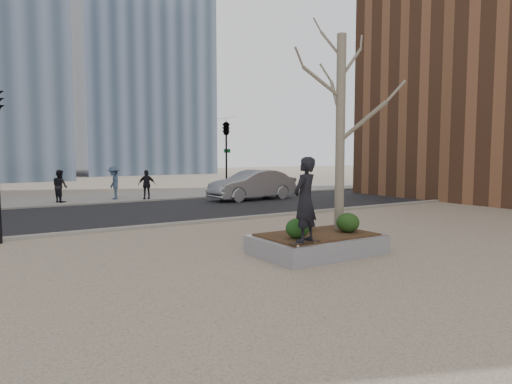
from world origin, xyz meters
TOP-DOWN VIEW (x-y plane):
  - ground at (0.00, 0.00)m, footprint 120.00×120.00m
  - street at (0.00, 10.00)m, footprint 60.00×8.00m
  - far_sidewalk at (0.00, 17.00)m, footprint 60.00×6.00m
  - planter at (1.00, 0.00)m, footprint 3.00×2.00m
  - planter_mulch at (1.00, 0.00)m, footprint 2.70×1.70m
  - sycamore_tree at (2.00, 0.30)m, footprint 2.80×2.80m
  - shrub_left at (0.23, -0.21)m, footprint 0.55×0.55m
  - shrub_middle at (0.99, 0.48)m, footprint 0.50×0.50m
  - shrub_right at (1.81, -0.24)m, footprint 0.57×0.57m
  - skateboard at (-0.00, -0.77)m, footprint 0.79×0.26m
  - skateboarder at (-0.00, -0.77)m, footprint 0.80×0.67m
  - car_silver at (6.50, 11.78)m, footprint 4.82×1.88m
  - car_third at (17.14, 11.59)m, footprint 5.05×3.00m
  - pedestrian_a at (-2.30, 15.75)m, footprint 0.85×0.96m
  - pedestrian_b at (0.38, 15.82)m, footprint 0.72×1.17m
  - pedestrian_c at (1.83, 14.83)m, footprint 0.97×0.55m
  - traffic_light_far at (6.50, 14.60)m, footprint 0.60×2.48m

SIDE VIEW (x-z plane):
  - ground at x=0.00m, z-range 0.00..0.00m
  - street at x=0.00m, z-range 0.00..0.02m
  - far_sidewalk at x=0.00m, z-range 0.00..0.02m
  - planter at x=1.00m, z-range 0.00..0.45m
  - planter_mulch at x=1.00m, z-range 0.45..0.49m
  - skateboard at x=0.00m, z-range 0.45..0.53m
  - shrub_middle at x=0.99m, z-range 0.49..0.91m
  - car_third at x=17.14m, z-range 0.02..1.39m
  - shrub_left at x=0.23m, z-range 0.49..0.96m
  - shrub_right at x=1.81m, z-range 0.49..0.98m
  - car_silver at x=6.50m, z-range 0.02..1.58m
  - pedestrian_c at x=1.83m, z-range 0.02..1.58m
  - pedestrian_a at x=-2.30m, z-range 0.02..1.65m
  - pedestrian_b at x=0.38m, z-range 0.02..1.78m
  - skateboarder at x=0.00m, z-range 0.52..2.39m
  - traffic_light_far at x=6.50m, z-range 0.00..4.50m
  - sycamore_tree at x=2.00m, z-range 0.49..7.09m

